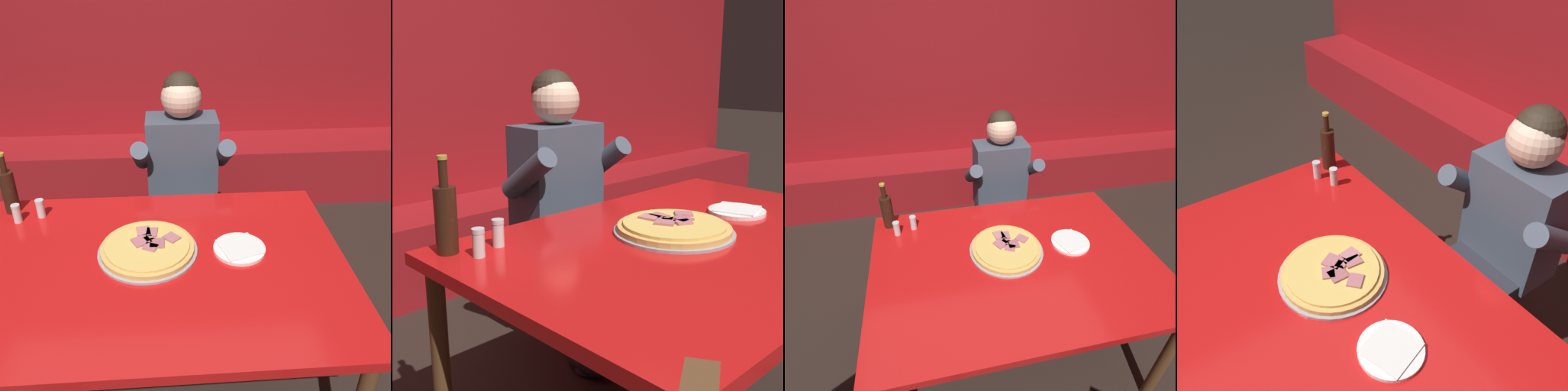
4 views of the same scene
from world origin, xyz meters
TOP-DOWN VIEW (x-y plane):
  - ground_plane at (0.00, 0.00)m, footprint 24.00×24.00m
  - booth_wall_panel at (0.00, 2.18)m, footprint 6.80×0.16m
  - booth_bench at (0.00, 1.86)m, footprint 6.46×0.48m
  - main_dining_table at (0.00, 0.00)m, footprint 1.49×1.04m
  - pizza at (-0.03, 0.07)m, footprint 0.40×0.40m
  - plate_white_paper at (0.34, 0.05)m, footprint 0.21×0.21m
  - beer_bottle at (-0.66, 0.42)m, footprint 0.07×0.07m
  - shaker_oregano at (-0.61, 0.33)m, footprint 0.04×0.04m
  - shaker_black_pepper at (-0.51, 0.37)m, footprint 0.04×0.04m
  - diner_seated_blue_shirt at (0.14, 0.77)m, footprint 0.53×0.53m

SIDE VIEW (x-z plane):
  - ground_plane at x=0.00m, z-range 0.00..0.00m
  - booth_bench at x=0.00m, z-range 0.00..0.46m
  - main_dining_table at x=0.00m, z-range 0.31..1.07m
  - diner_seated_blue_shirt at x=0.14m, z-range 0.07..1.34m
  - plate_white_paper at x=0.34m, z-range 0.76..0.78m
  - pizza at x=-0.03m, z-range 0.75..0.80m
  - shaker_oregano at x=-0.61m, z-range 0.75..0.84m
  - shaker_black_pepper at x=-0.51m, z-range 0.75..0.84m
  - beer_bottle at x=-0.66m, z-range 0.72..1.01m
  - booth_wall_panel at x=0.00m, z-range 0.00..1.90m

